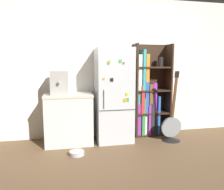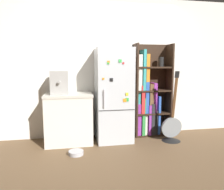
{
  "view_description": "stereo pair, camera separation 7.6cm",
  "coord_description": "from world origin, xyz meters",
  "px_view_note": "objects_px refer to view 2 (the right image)",
  "views": [
    {
      "loc": [
        -0.81,
        -3.63,
        1.35
      ],
      "look_at": [
        -0.03,
        0.15,
        0.83
      ],
      "focal_mm": 35.0,
      "sensor_mm": 36.0,
      "label": 1
    },
    {
      "loc": [
        -0.73,
        -3.64,
        1.35
      ],
      "look_at": [
        -0.03,
        0.15,
        0.83
      ],
      "focal_mm": 35.0,
      "sensor_mm": 36.0,
      "label": 2
    }
  ],
  "objects_px": {
    "espresso_machine": "(59,82)",
    "pet_bowl": "(76,153)",
    "guitar": "(171,131)",
    "bookshelf": "(148,97)",
    "refrigerator": "(114,95)"
  },
  "relations": [
    {
      "from": "espresso_machine",
      "to": "pet_bowl",
      "type": "height_order",
      "value": "espresso_machine"
    },
    {
      "from": "refrigerator",
      "to": "guitar",
      "type": "distance_m",
      "value": 1.23
    },
    {
      "from": "refrigerator",
      "to": "bookshelf",
      "type": "height_order",
      "value": "bookshelf"
    },
    {
      "from": "refrigerator",
      "to": "pet_bowl",
      "type": "bearing_deg",
      "value": -140.47
    },
    {
      "from": "refrigerator",
      "to": "espresso_machine",
      "type": "distance_m",
      "value": 0.96
    },
    {
      "from": "bookshelf",
      "to": "pet_bowl",
      "type": "relative_size",
      "value": 7.64
    },
    {
      "from": "bookshelf",
      "to": "espresso_machine",
      "type": "xyz_separation_m",
      "value": [
        -1.64,
        -0.16,
        0.31
      ]
    },
    {
      "from": "guitar",
      "to": "pet_bowl",
      "type": "relative_size",
      "value": 5.48
    },
    {
      "from": "refrigerator",
      "to": "espresso_machine",
      "type": "xyz_separation_m",
      "value": [
        -0.93,
        0.0,
        0.24
      ]
    },
    {
      "from": "espresso_machine",
      "to": "pet_bowl",
      "type": "relative_size",
      "value": 1.72
    },
    {
      "from": "bookshelf",
      "to": "espresso_machine",
      "type": "height_order",
      "value": "bookshelf"
    },
    {
      "from": "guitar",
      "to": "bookshelf",
      "type": "bearing_deg",
      "value": 125.16
    },
    {
      "from": "refrigerator",
      "to": "espresso_machine",
      "type": "bearing_deg",
      "value": 179.79
    },
    {
      "from": "refrigerator",
      "to": "pet_bowl",
      "type": "distance_m",
      "value": 1.2
    },
    {
      "from": "refrigerator",
      "to": "guitar",
      "type": "xyz_separation_m",
      "value": [
        1.01,
        -0.26,
        -0.65
      ]
    }
  ]
}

